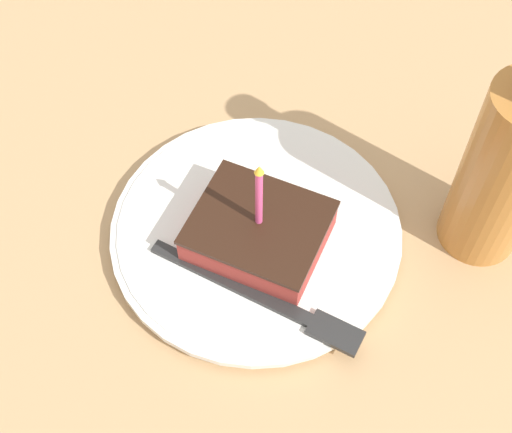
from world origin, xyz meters
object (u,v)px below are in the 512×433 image
at_px(plate, 256,231).
at_px(fork, 268,300).
at_px(bottle, 507,167).
at_px(cake_slice, 259,231).

xyz_separation_m(plate, fork, (-0.06, -0.04, 0.01)).
relative_size(fork, bottle, 0.81).
relative_size(plate, fork, 1.33).
height_order(plate, bottle, bottle).
bearing_deg(bottle, plate, 115.19).
bearing_deg(bottle, fork, 136.34).
xyz_separation_m(cake_slice, bottle, (0.10, -0.18, 0.07)).
relative_size(plate, cake_slice, 2.34).
bearing_deg(fork, cake_slice, 31.24).
relative_size(plate, bottle, 1.08).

